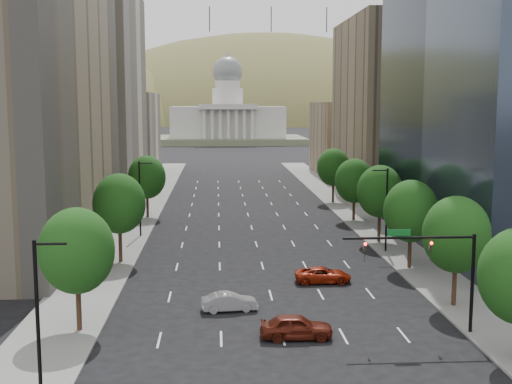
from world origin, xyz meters
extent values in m
cube|color=slate|center=(-15.50, 60.00, 0.07)|extent=(6.00, 200.00, 0.15)
cube|color=slate|center=(15.50, 60.00, 0.07)|extent=(6.00, 200.00, 0.15)
cube|color=beige|center=(-25.00, 103.00, 17.50)|extent=(14.00, 30.00, 35.00)
cube|color=beige|center=(-25.00, 136.00, 9.00)|extent=(14.00, 26.00, 18.00)
cube|color=#8C7759|center=(25.00, 100.00, 15.00)|extent=(14.00, 30.00, 30.00)
cube|color=#8C7759|center=(25.00, 133.00, 8.00)|extent=(14.00, 26.00, 16.00)
cylinder|color=#382316|center=(14.00, 36.00, 2.00)|extent=(0.36, 0.36, 4.00)
ellipsoid|color=#16360E|center=(14.00, 36.00, 5.76)|extent=(5.20, 5.20, 5.98)
cylinder|color=#382316|center=(14.00, 48.00, 1.95)|extent=(0.36, 0.36, 3.90)
ellipsoid|color=#16360E|center=(14.00, 48.00, 5.62)|extent=(5.20, 5.20, 5.98)
cylinder|color=#382316|center=(14.00, 60.00, 2.05)|extent=(0.36, 0.36, 4.10)
ellipsoid|color=#16360E|center=(14.00, 60.00, 5.90)|extent=(5.20, 5.20, 5.98)
cylinder|color=#382316|center=(14.00, 74.00, 1.90)|extent=(0.36, 0.36, 3.80)
ellipsoid|color=#16360E|center=(14.00, 74.00, 5.47)|extent=(5.20, 5.20, 5.98)
cylinder|color=#382316|center=(14.00, 90.00, 2.00)|extent=(0.36, 0.36, 4.00)
ellipsoid|color=#16360E|center=(14.00, 90.00, 5.76)|extent=(5.20, 5.20, 5.98)
cylinder|color=#382316|center=(-14.00, 32.00, 2.00)|extent=(0.36, 0.36, 4.00)
ellipsoid|color=#16360E|center=(-14.00, 32.00, 5.76)|extent=(5.20, 5.20, 5.98)
cylinder|color=#382316|center=(-14.00, 52.00, 2.08)|extent=(0.36, 0.36, 4.15)
ellipsoid|color=#16360E|center=(-14.00, 52.00, 5.98)|extent=(5.20, 5.20, 5.98)
cylinder|color=#382316|center=(-14.00, 78.00, 1.98)|extent=(0.36, 0.36, 3.95)
ellipsoid|color=#16360E|center=(-14.00, 78.00, 5.69)|extent=(5.20, 5.20, 5.98)
cylinder|color=black|center=(13.50, 55.00, 4.50)|extent=(0.20, 0.20, 9.00)
cylinder|color=black|center=(12.70, 55.00, 8.80)|extent=(1.60, 0.14, 0.14)
cylinder|color=black|center=(-13.50, 20.00, 4.50)|extent=(0.20, 0.20, 9.00)
cylinder|color=black|center=(-12.70, 20.00, 8.80)|extent=(1.60, 0.14, 0.14)
cylinder|color=black|center=(-13.50, 65.00, 4.50)|extent=(0.20, 0.20, 9.00)
cylinder|color=black|center=(-12.70, 65.00, 8.80)|extent=(1.60, 0.14, 0.14)
cylinder|color=black|center=(13.00, 30.00, 3.50)|extent=(0.24, 0.24, 7.00)
cylinder|color=black|center=(8.50, 30.00, 6.80)|extent=(9.00, 0.18, 0.18)
imported|color=black|center=(10.00, 30.00, 6.25)|extent=(0.18, 0.22, 1.10)
imported|color=black|center=(5.50, 30.00, 6.25)|extent=(0.18, 0.22, 1.10)
sphere|color=#FF0C07|center=(10.00, 29.82, 6.45)|extent=(0.20, 0.20, 0.20)
sphere|color=#FF0C07|center=(5.50, 29.82, 6.45)|extent=(0.20, 0.20, 0.20)
cube|color=#0C591E|center=(7.80, 30.00, 7.15)|extent=(1.60, 0.06, 0.45)
cube|color=#596647|center=(0.00, 250.00, 1.25)|extent=(60.00, 40.00, 2.50)
cube|color=silver|center=(0.00, 250.00, 8.50)|extent=(44.00, 26.00, 12.00)
cube|color=silver|center=(0.00, 236.00, 14.50)|extent=(22.00, 4.00, 2.00)
cylinder|color=silver|center=(0.00, 250.00, 18.00)|extent=(12.00, 12.00, 7.00)
cylinder|color=silver|center=(0.00, 250.00, 23.00)|extent=(9.60, 9.60, 3.00)
sphere|color=slate|center=(0.00, 250.00, 28.10)|extent=(11.60, 11.60, 11.60)
cylinder|color=silver|center=(0.00, 250.00, 33.95)|extent=(1.80, 1.80, 2.50)
ellipsoid|color=olive|center=(-140.00, 560.00, -33.25)|extent=(380.00, 342.00, 190.00)
ellipsoid|color=olive|center=(40.00, 600.00, -42.00)|extent=(440.00, 396.00, 240.00)
ellipsoid|color=olive|center=(210.00, 640.00, -35.00)|extent=(360.00, 324.00, 200.00)
cylinder|color=black|center=(-10.00, 590.00, 90.00)|extent=(0.80, 0.80, 22.00)
cylinder|color=black|center=(45.00, 590.00, 90.00)|extent=(0.80, 0.80, 22.00)
cylinder|color=black|center=(95.00, 590.00, 90.00)|extent=(0.80, 0.80, 22.00)
imported|color=#55190E|center=(0.89, 29.77, 0.84)|extent=(4.95, 2.08, 1.67)
imported|color=#ABABB0|center=(-3.49, 36.04, 0.70)|extent=(4.41, 1.96, 1.41)
imported|color=maroon|center=(4.95, 43.62, 0.69)|extent=(4.98, 2.30, 1.38)
camera|label=1|loc=(-4.35, -12.89, 15.78)|focal=46.37mm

